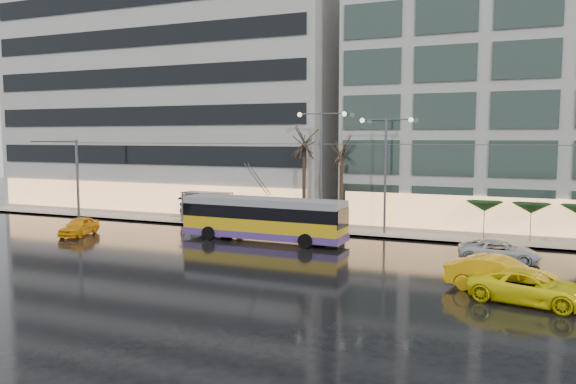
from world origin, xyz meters
The scene contains 21 objects.
ground centered at (0.00, 0.00, 0.00)m, with size 140.00×140.00×0.00m, color black.
sidewalk centered at (2.00, 14.00, 0.07)m, with size 80.00×10.00×0.15m, color gray.
kerb centered at (2.00, 9.05, 0.07)m, with size 80.00×0.10×0.15m, color slate.
building_left centered at (-16.00, 19.00, 11.15)m, with size 34.00×14.00×22.00m, color #A6A39F.
building_right centered at (19.00, 19.00, 12.65)m, with size 32.00×14.00×25.00m, color #A6A39F.
trolleybus centered at (-0.30, 5.07, 1.48)m, with size 11.88×4.78×5.47m.
catenary centered at (1.00, 7.94, 4.25)m, with size 42.24×5.12×7.00m.
bus_shelter centered at (-8.38, 10.69, 1.96)m, with size 4.20×1.60×2.51m.
street_lamp_near centered at (2.00, 10.80, 5.99)m, with size 3.96×0.36×9.03m.
street_lamp_far centered at (7.00, 10.80, 5.71)m, with size 3.96×0.36×8.53m.
tree_a centered at (0.50, 11.00, 7.09)m, with size 3.20×3.20×8.40m.
tree_b centered at (3.50, 11.20, 6.40)m, with size 3.20×3.20×7.70m.
parasol_a centered at (14.00, 11.00, 2.45)m, with size 2.50×2.50×2.65m.
parasol_b centered at (17.00, 11.00, 2.45)m, with size 2.50×2.50×2.65m.
taxi_a centered at (-13.85, 1.89, 0.67)m, with size 1.58×3.93×1.34m, color #FFA90D.
taxi_b centered at (15.50, -2.46, 0.83)m, with size 1.75×5.01×1.65m, color #FAAE0D.
taxi_c centered at (16.76, -3.92, 0.72)m, with size 2.38×5.16×1.43m, color #FFF00D.
sedan_silver centered at (15.24, 4.22, 0.64)m, with size 2.13×4.61×1.28m, color silver.
pedestrian_a centered at (-8.15, 10.02, 1.59)m, with size 1.24×1.25×2.19m.
pedestrian_b centered at (-5.62, 11.67, 1.07)m, with size 0.98×0.81×1.85m.
pedestrian_c centered at (-10.18, 10.10, 1.26)m, with size 1.21×1.14×2.11m.
Camera 1 is at (16.09, -30.18, 7.29)m, focal length 35.00 mm.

